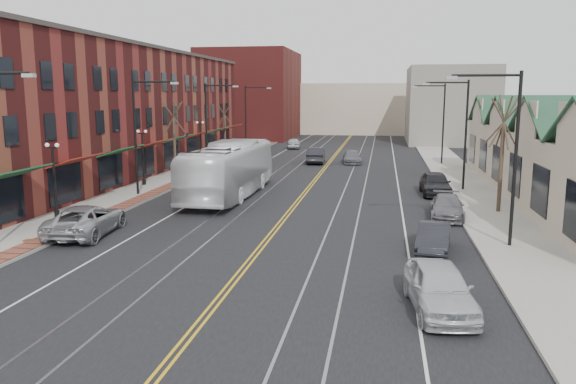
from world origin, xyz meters
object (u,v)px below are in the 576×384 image
(transit_bus, at_px, (229,170))
(parked_car_c, at_px, (447,207))
(parked_car_b, at_px, (434,238))
(parked_car_a, at_px, (439,288))
(parked_car_d, at_px, (435,183))
(parked_suv, at_px, (86,220))

(transit_bus, height_order, parked_car_c, transit_bus)
(parked_car_b, bearing_deg, parked_car_a, -85.64)
(parked_car_b, xyz_separation_m, parked_car_d, (1.39, 15.24, 0.17))
(parked_suv, bearing_deg, parked_car_a, 150.33)
(parked_car_a, xyz_separation_m, parked_car_d, (1.80, 22.41, 0.03))
(parked_car_b, relative_size, parked_car_c, 0.88)
(transit_bus, height_order, parked_car_d, transit_bus)
(parked_car_b, bearing_deg, parked_car_d, 92.46)
(transit_bus, xyz_separation_m, parked_car_a, (12.50, -19.26, -1.10))
(parked_car_a, height_order, parked_car_d, parked_car_d)
(transit_bus, xyz_separation_m, parked_car_c, (14.30, -4.60, -1.24))
(parked_suv, bearing_deg, parked_car_b, 173.30)
(parked_car_b, distance_m, parked_car_c, 7.61)
(parked_suv, bearing_deg, transit_bus, -115.69)
(parked_car_a, relative_size, parked_car_d, 0.96)
(parked_car_c, height_order, parked_car_d, parked_car_d)
(parked_suv, distance_m, parked_car_d, 23.83)
(parked_suv, height_order, parked_car_c, parked_suv)
(parked_suv, bearing_deg, parked_car_c, -164.57)
(parked_car_d, bearing_deg, parked_car_b, -97.17)
(transit_bus, relative_size, parked_car_c, 2.99)
(parked_suv, height_order, parked_car_b, parked_suv)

